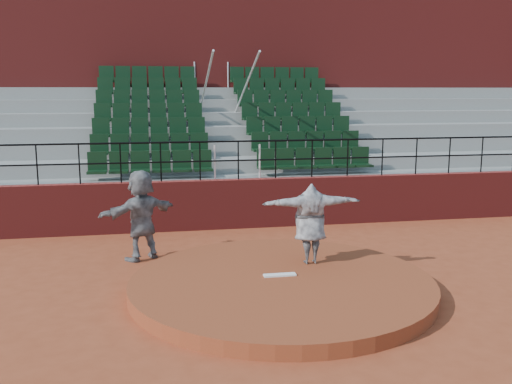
# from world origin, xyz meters

# --- Properties ---
(ground) EXTENTS (90.00, 90.00, 0.00)m
(ground) POSITION_xyz_m (0.00, 0.00, 0.00)
(ground) COLOR brown
(ground) RESTS_ON ground
(pitchers_mound) EXTENTS (5.50, 5.50, 0.25)m
(pitchers_mound) POSITION_xyz_m (0.00, 0.00, 0.12)
(pitchers_mound) COLOR brown
(pitchers_mound) RESTS_ON ground
(pitching_rubber) EXTENTS (0.60, 0.15, 0.03)m
(pitching_rubber) POSITION_xyz_m (0.00, 0.15, 0.27)
(pitching_rubber) COLOR white
(pitching_rubber) RESTS_ON pitchers_mound
(boundary_wall) EXTENTS (24.00, 0.30, 1.30)m
(boundary_wall) POSITION_xyz_m (0.00, 5.00, 0.65)
(boundary_wall) COLOR maroon
(boundary_wall) RESTS_ON ground
(wall_railing) EXTENTS (24.04, 0.05, 1.03)m
(wall_railing) POSITION_xyz_m (0.00, 5.00, 2.03)
(wall_railing) COLOR black
(wall_railing) RESTS_ON boundary_wall
(seating_deck) EXTENTS (24.00, 5.97, 4.63)m
(seating_deck) POSITION_xyz_m (0.00, 8.65, 1.44)
(seating_deck) COLOR gray
(seating_deck) RESTS_ON ground
(press_box_facade) EXTENTS (24.00, 3.00, 7.10)m
(press_box_facade) POSITION_xyz_m (0.00, 12.60, 3.55)
(press_box_facade) COLOR maroon
(press_box_facade) RESTS_ON ground
(pitcher) EXTENTS (1.95, 0.54, 1.59)m
(pitcher) POSITION_xyz_m (0.77, 0.83, 1.04)
(pitcher) COLOR black
(pitcher) RESTS_ON pitchers_mound
(fielder) EXTENTS (1.84, 1.45, 1.95)m
(fielder) POSITION_xyz_m (-2.49, 2.55, 0.98)
(fielder) COLOR black
(fielder) RESTS_ON ground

